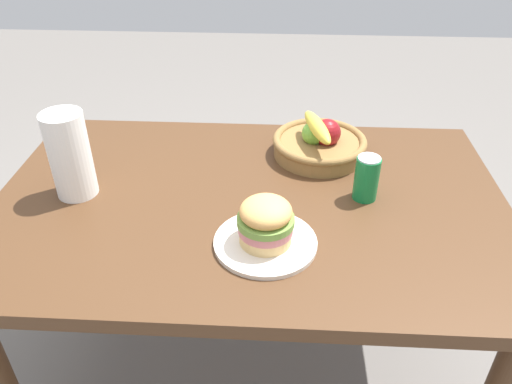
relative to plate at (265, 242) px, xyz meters
name	(u,v)px	position (x,y,z in m)	size (l,w,h in m)	color
ground_plane	(251,370)	(-0.05, 0.19, -0.76)	(8.00, 8.00, 0.00)	slate
dining_table	(250,227)	(-0.05, 0.19, -0.11)	(1.40, 0.90, 0.75)	#4C301C
plate	(265,242)	(0.00, 0.00, 0.00)	(0.25, 0.25, 0.01)	silver
sandwich	(266,221)	(0.00, 0.00, 0.06)	(0.14, 0.14, 0.12)	#E5BC75
soda_can	(367,178)	(0.26, 0.21, 0.06)	(0.07, 0.07, 0.13)	#147238
fruit_basket	(320,143)	(0.15, 0.44, 0.04)	(0.29, 0.29, 0.14)	olive
paper_towel_roll	(70,154)	(-0.53, 0.20, 0.11)	(0.11, 0.11, 0.24)	white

